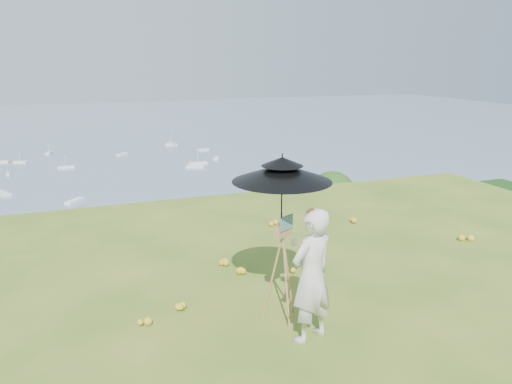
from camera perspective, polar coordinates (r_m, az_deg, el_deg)
name	(u,v)px	position (r m, az deg, el deg)	size (l,w,h in m)	color
ground	(400,308)	(7.79, 16.11, -12.65)	(14.00, 14.00, 0.00)	#426B1E
shoreline_tier	(114,300)	(89.75, -15.92, -11.77)	(170.00, 28.00, 8.00)	#6F6659
bay_water	(82,142)	(248.35, -19.32, 5.45)	(700.00, 700.00, 0.00)	slate
slope_trees	(138,282)	(44.71, -13.29, -9.94)	(110.00, 50.00, 6.00)	#205018
harbor_town	(111,264)	(87.08, -16.23, -7.94)	(110.00, 22.00, 5.00)	silver
moored_boats	(48,180)	(170.76, -22.70, 1.23)	(140.00, 140.00, 0.70)	white
wildflowers	(390,297)	(7.94, 15.06, -11.53)	(10.00, 10.50, 0.12)	gold
painter	(312,276)	(6.40, 6.37, -9.49)	(0.65, 0.43, 1.78)	beige
field_easel	(282,268)	(6.89, 3.03, -8.72)	(0.58, 0.58, 1.53)	#9D6642
sun_umbrella	(282,194)	(6.56, 2.96, -0.27)	(1.32, 1.32, 1.10)	black
painter_cap	(314,212)	(6.10, 6.59, -2.29)	(0.19, 0.23, 0.10)	#CA716F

